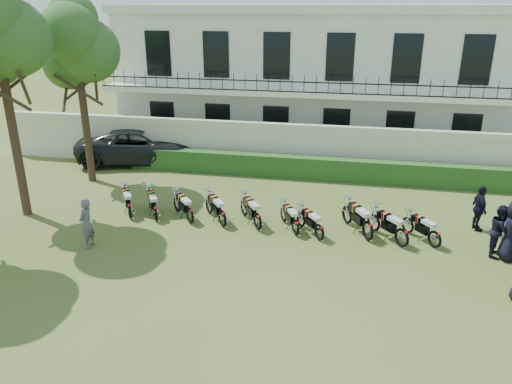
# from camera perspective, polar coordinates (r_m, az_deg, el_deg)

# --- Properties ---
(ground) EXTENTS (100.00, 100.00, 0.00)m
(ground) POSITION_cam_1_polar(r_m,az_deg,el_deg) (16.29, 1.61, -6.53)
(ground) COLOR #425321
(ground) RESTS_ON ground
(perimeter_wall) EXTENTS (30.00, 0.35, 2.30)m
(perimeter_wall) POSITION_cam_1_polar(r_m,az_deg,el_deg) (23.27, 5.09, 5.01)
(perimeter_wall) COLOR beige
(perimeter_wall) RESTS_ON ground
(hedge) EXTENTS (18.00, 0.60, 1.00)m
(hedge) POSITION_cam_1_polar(r_m,az_deg,el_deg) (22.61, 7.32, 2.67)
(hedge) COLOR #194016
(hedge) RESTS_ON ground
(building) EXTENTS (20.40, 9.60, 7.40)m
(building) POSITION_cam_1_polar(r_m,az_deg,el_deg) (28.57, 6.71, 13.11)
(building) COLOR white
(building) RESTS_ON ground
(tree_west_near) EXTENTS (3.40, 3.20, 7.90)m
(tree_west_near) POSITION_cam_1_polar(r_m,az_deg,el_deg) (22.44, -19.81, 15.59)
(tree_west_near) COLOR #473323
(tree_west_near) RESTS_ON ground
(motorcycle_0) EXTENTS (1.07, 1.67, 1.03)m
(motorcycle_0) POSITION_cam_1_polar(r_m,az_deg,el_deg) (18.89, -14.29, -1.62)
(motorcycle_0) COLOR black
(motorcycle_0) RESTS_ON ground
(motorcycle_1) EXTENTS (1.05, 1.64, 1.02)m
(motorcycle_1) POSITION_cam_1_polar(r_m,az_deg,el_deg) (18.48, -11.47, -1.91)
(motorcycle_1) COLOR black
(motorcycle_1) RESTS_ON ground
(motorcycle_2) EXTENTS (1.29, 1.47, 1.02)m
(motorcycle_2) POSITION_cam_1_polar(r_m,az_deg,el_deg) (18.02, -7.57, -2.26)
(motorcycle_2) COLOR black
(motorcycle_2) RESTS_ON ground
(motorcycle_3) EXTENTS (1.26, 1.62, 1.07)m
(motorcycle_3) POSITION_cam_1_polar(r_m,az_deg,el_deg) (17.64, -3.86, -2.57)
(motorcycle_3) COLOR black
(motorcycle_3) RESTS_ON ground
(motorcycle_4) EXTENTS (1.16, 1.69, 1.07)m
(motorcycle_4) POSITION_cam_1_polar(r_m,az_deg,el_deg) (17.36, 0.20, -2.91)
(motorcycle_4) COLOR black
(motorcycle_4) RESTS_ON ground
(motorcycle_5) EXTENTS (0.93, 1.59, 0.96)m
(motorcycle_5) POSITION_cam_1_polar(r_m,az_deg,el_deg) (17.05, 4.58, -3.64)
(motorcycle_5) COLOR black
(motorcycle_5) RESTS_ON ground
(motorcycle_6) EXTENTS (1.14, 1.46, 0.97)m
(motorcycle_6) POSITION_cam_1_polar(r_m,az_deg,el_deg) (16.78, 7.27, -4.15)
(motorcycle_6) COLOR black
(motorcycle_6) RESTS_ON ground
(motorcycle_7) EXTENTS (1.14, 1.88, 1.15)m
(motorcycle_7) POSITION_cam_1_polar(r_m,az_deg,el_deg) (17.02, 12.70, -3.83)
(motorcycle_7) COLOR black
(motorcycle_7) RESTS_ON ground
(motorcycle_8) EXTENTS (1.35, 1.59, 1.09)m
(motorcycle_8) POSITION_cam_1_polar(r_m,az_deg,el_deg) (16.86, 16.37, -4.54)
(motorcycle_8) COLOR black
(motorcycle_8) RESTS_ON ground
(motorcycle_9) EXTENTS (1.19, 1.48, 0.99)m
(motorcycle_9) POSITION_cam_1_polar(r_m,az_deg,el_deg) (17.16, 19.79, -4.67)
(motorcycle_9) COLOR black
(motorcycle_9) RESTS_ON ground
(suv) EXTENTS (6.62, 4.16, 1.71)m
(suv) POSITION_cam_1_polar(r_m,az_deg,el_deg) (25.44, -12.98, 5.19)
(suv) COLOR black
(suv) RESTS_ON ground
(inspector) EXTENTS (0.42, 0.62, 1.66)m
(inspector) POSITION_cam_1_polar(r_m,az_deg,el_deg) (16.99, -18.82, -3.42)
(inspector) COLOR slate
(inspector) RESTS_ON ground
(officer_3) EXTENTS (0.67, 0.97, 1.91)m
(officer_3) POSITION_cam_1_polar(r_m,az_deg,el_deg) (17.16, 27.21, -3.98)
(officer_3) COLOR black
(officer_3) RESTS_ON ground
(officer_4) EXTENTS (0.81, 0.95, 1.69)m
(officer_4) POSITION_cam_1_polar(r_m,az_deg,el_deg) (17.32, 26.14, -3.99)
(officer_4) COLOR black
(officer_4) RESTS_ON ground
(officer_5) EXTENTS (0.59, 1.02, 1.64)m
(officer_5) POSITION_cam_1_polar(r_m,az_deg,el_deg) (18.91, 24.17, -1.73)
(officer_5) COLOR black
(officer_5) RESTS_ON ground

